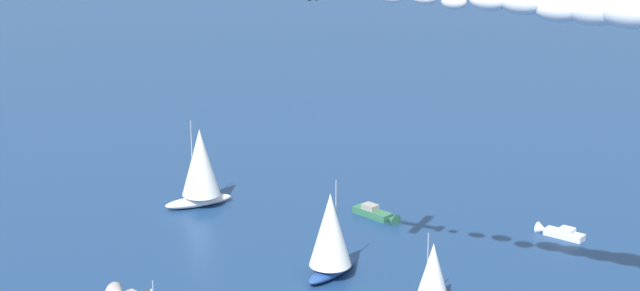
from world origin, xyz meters
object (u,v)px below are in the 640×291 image
at_px(sailboat_mid_cluster, 200,167).
at_px(sailboat_near_centre, 433,274).
at_px(motorboat_inshore, 558,232).
at_px(motorboat_offshore, 378,214).
at_px(sailboat_far_stbd, 331,234).

bearing_deg(sailboat_mid_cluster, sailboat_near_centre, -115.28).
distance_m(motorboat_inshore, sailboat_mid_cluster, 55.71).
height_order(motorboat_inshore, sailboat_mid_cluster, sailboat_mid_cluster).
bearing_deg(motorboat_offshore, sailboat_mid_cluster, 101.20).
xyz_separation_m(sailboat_near_centre, sailboat_far_stbd, (3.48, 15.32, 1.70)).
relative_size(motorboat_inshore, motorboat_offshore, 0.91).
bearing_deg(sailboat_near_centre, motorboat_offshore, 32.48).
bearing_deg(sailboat_far_stbd, sailboat_near_centre, -102.82).
height_order(motorboat_inshore, motorboat_offshore, motorboat_offshore).
height_order(motorboat_offshore, sailboat_mid_cluster, sailboat_mid_cluster).
bearing_deg(sailboat_near_centre, sailboat_mid_cluster, 64.72).
xyz_separation_m(sailboat_near_centre, motorboat_inshore, (30.01, -10.00, -3.83)).
relative_size(sailboat_near_centre, motorboat_offshore, 1.16).
xyz_separation_m(sailboat_far_stbd, motorboat_inshore, (26.53, -25.32, -5.54)).
bearing_deg(sailboat_mid_cluster, motorboat_inshore, -80.74).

